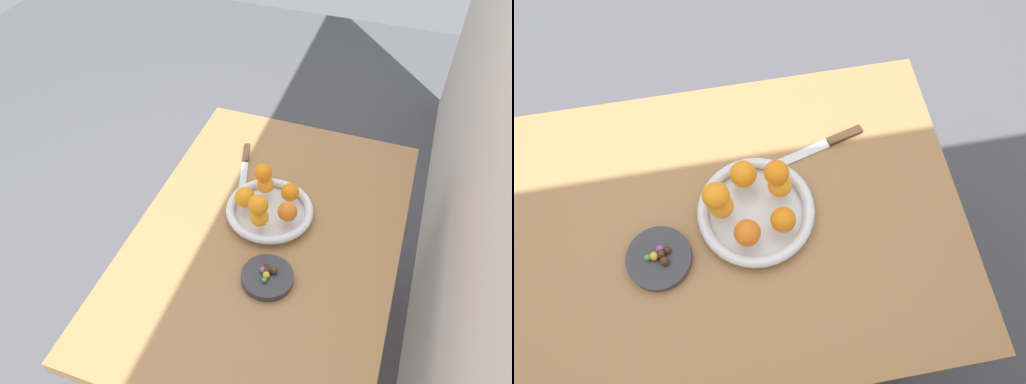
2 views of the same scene
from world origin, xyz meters
The scene contains 19 objects.
ground_plane centered at (0.00, 0.00, 0.00)m, with size 6.00×6.00×0.00m, color #4C4C51.
dining_table centered at (0.00, 0.00, 0.65)m, with size 1.10×0.76×0.74m.
fruit_bowl centered at (-0.08, -0.02, 0.76)m, with size 0.26×0.26×0.04m.
candy_dish centered at (0.15, 0.05, 0.75)m, with size 0.14×0.14×0.02m, color #333338.
orange_0 centered at (-0.14, -0.05, 0.81)m, with size 0.05×0.05×0.05m, color orange.
orange_1 centered at (-0.06, -0.09, 0.81)m, with size 0.06×0.06×0.06m, color orange.
orange_2 centered at (-0.01, -0.02, 0.81)m, with size 0.05×0.05×0.05m, color orange.
orange_3 centered at (-0.05, 0.05, 0.81)m, with size 0.06×0.06×0.06m, color orange.
orange_4 centered at (-0.13, 0.03, 0.81)m, with size 0.06×0.06×0.06m, color orange.
orange_5 centered at (-0.13, -0.06, 0.86)m, with size 0.05×0.05×0.05m, color orange.
orange_6 centered at (0.00, -0.03, 0.86)m, with size 0.06×0.06×0.06m, color orange.
candy_ball_0 centered at (0.17, 0.05, 0.77)m, with size 0.01×0.01×0.01m, color #4C9947.
candy_ball_1 centered at (0.13, 0.06, 0.77)m, with size 0.02×0.02×0.02m, color #472819.
candy_ball_2 centered at (0.15, 0.05, 0.77)m, with size 0.02×0.02×0.02m, color gold.
candy_ball_3 centered at (0.14, 0.05, 0.77)m, with size 0.02×0.02×0.02m, color #472819.
candy_ball_4 centered at (0.12, 0.04, 0.77)m, with size 0.01×0.01×0.01m, color #472819.
candy_ball_5 centered at (0.14, 0.05, 0.77)m, with size 0.02×0.02×0.02m, color #472819.
candy_ball_6 centered at (0.14, 0.04, 0.77)m, with size 0.02×0.02×0.02m, color #8C4C99.
knife centered at (-0.27, -0.16, 0.75)m, with size 0.26×0.09×0.01m.
Camera 1 is at (0.90, 0.28, 1.86)m, focal length 35.00 mm.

